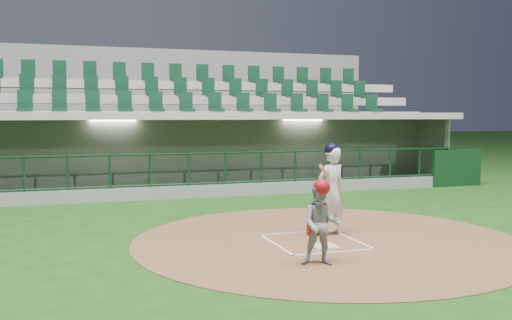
{
  "coord_description": "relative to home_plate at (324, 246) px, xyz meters",
  "views": [
    {
      "loc": [
        -4.19,
        -9.72,
        2.32
      ],
      "look_at": [
        -0.18,
        2.6,
        1.3
      ],
      "focal_mm": 40.0,
      "sensor_mm": 36.0,
      "label": 1
    }
  ],
  "objects": [
    {
      "name": "ground",
      "position": [
        0.0,
        0.7,
        -0.02
      ],
      "size": [
        120.0,
        120.0,
        0.0
      ],
      "primitive_type": "plane",
      "color": "#194212",
      "rests_on": "ground"
    },
    {
      "name": "dirt_circle",
      "position": [
        0.3,
        0.5,
        -0.02
      ],
      "size": [
        7.2,
        7.2,
        0.01
      ],
      "primitive_type": "cylinder",
      "color": "brown",
      "rests_on": "ground"
    },
    {
      "name": "home_plate",
      "position": [
        0.0,
        0.0,
        0.0
      ],
      "size": [
        0.43,
        0.43,
        0.02
      ],
      "primitive_type": "cube",
      "color": "silver",
      "rests_on": "dirt_circle"
    },
    {
      "name": "batter_box_chalk",
      "position": [
        0.0,
        0.4,
        -0.0
      ],
      "size": [
        1.55,
        1.8,
        0.01
      ],
      "color": "white",
      "rests_on": "ground"
    },
    {
      "name": "dugout_structure",
      "position": [
        0.23,
        8.52,
        0.93
      ],
      "size": [
        16.4,
        3.7,
        3.0
      ],
      "color": "slate",
      "rests_on": "ground"
    },
    {
      "name": "seating_deck",
      "position": [
        0.0,
        11.61,
        1.4
      ],
      "size": [
        17.0,
        6.72,
        5.15
      ],
      "color": "gray",
      "rests_on": "ground"
    },
    {
      "name": "batter",
      "position": [
        0.57,
        0.9,
        0.88
      ],
      "size": [
        0.89,
        0.93,
        1.78
      ],
      "color": "silver",
      "rests_on": "dirt_circle"
    },
    {
      "name": "catcher",
      "position": [
        -0.55,
        -1.09,
        0.64
      ],
      "size": [
        0.75,
        0.68,
        1.34
      ],
      "color": "#9A999F",
      "rests_on": "dirt_circle"
    }
  ]
}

